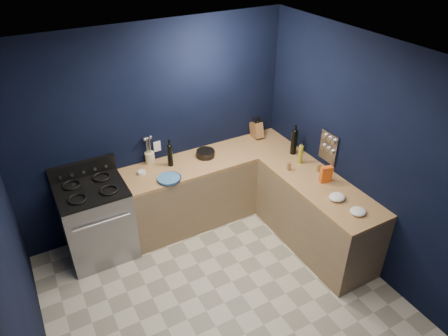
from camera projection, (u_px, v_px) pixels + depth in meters
floor at (224, 303)px, 4.41m from camera, size 3.50×3.50×0.02m
ceiling at (224, 67)px, 3.00m from camera, size 3.50×3.50×0.02m
wall_back at (155, 130)px, 5.01m from camera, size 3.50×0.02×2.60m
wall_right at (366, 159)px, 4.43m from camera, size 0.02×3.50×2.60m
wall_left at (14, 280)px, 2.99m from camera, size 0.02×3.50×2.60m
cab_back at (212, 188)px, 5.48m from camera, size 2.30×0.63×0.86m
top_back at (211, 159)px, 5.24m from camera, size 2.30×0.63×0.04m
cab_right at (316, 216)px, 4.97m from camera, size 0.63×1.67×0.86m
top_right at (321, 186)px, 4.73m from camera, size 0.63×1.67×0.04m
gas_range at (97, 222)px, 4.83m from camera, size 0.76×0.66×0.92m
oven_door at (105, 239)px, 4.60m from camera, size 0.59×0.02×0.42m
cooktop at (90, 190)px, 4.57m from camera, size 0.76×0.66×0.03m
backguard at (83, 169)px, 4.74m from camera, size 0.76×0.06×0.20m
spice_panel at (329, 147)px, 4.89m from camera, size 0.02×0.28×0.38m
wall_outlet at (157, 146)px, 5.11m from camera, size 0.09×0.02×0.13m
plate_stack at (169, 179)px, 4.79m from camera, size 0.29×0.29×0.03m
ramekin at (142, 173)px, 4.90m from camera, size 0.13×0.13×0.04m
utensil_crock at (150, 158)px, 5.08m from camera, size 0.15×0.15×0.15m
wine_bottle_back at (170, 156)px, 5.00m from camera, size 0.08×0.08×0.27m
lemon_basket at (206, 154)px, 5.23m from camera, size 0.30×0.30×0.09m
knife_block at (257, 130)px, 5.65m from camera, size 0.13×0.26×0.26m
wine_bottle_right at (294, 142)px, 5.23m from camera, size 0.09×0.09×0.32m
oil_bottle at (300, 154)px, 5.05m from camera, size 0.06×0.06×0.25m
spice_jar_near at (289, 166)px, 4.96m from camera, size 0.06×0.06×0.10m
spice_jar_far at (319, 168)px, 4.93m from camera, size 0.05×0.05×0.10m
crouton_bag at (326, 174)px, 4.72m from camera, size 0.15×0.10×0.20m
towel_front at (337, 197)px, 4.46m from camera, size 0.22×0.19×0.07m
towel_end at (358, 211)px, 4.26m from camera, size 0.21×0.20×0.05m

